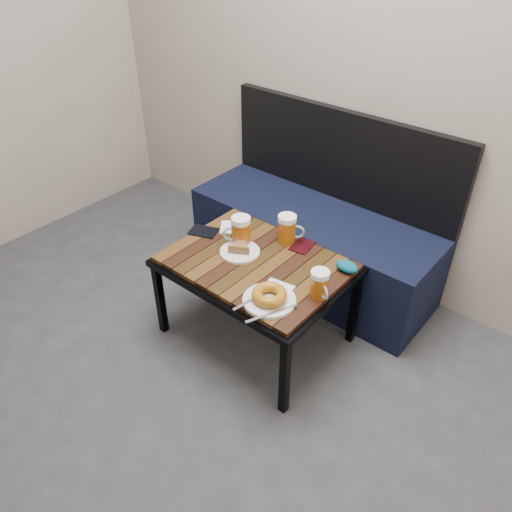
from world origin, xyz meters
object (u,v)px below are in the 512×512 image
Objects in this scene: beer_mug_centre at (287,229)px; passport_navy at (204,231)px; cafe_table at (256,268)px; passport_burgundy at (302,246)px; bench at (315,237)px; beer_mug_right at (320,284)px; knit_pouch at (347,266)px; plate_pie at (240,249)px; plate_bagel at (269,297)px; beer_mug_left at (240,231)px.

beer_mug_centre reaches higher than passport_navy.
cafe_table is 6.78× the size of passport_burgundy.
bench is 10.99× the size of beer_mug_right.
passport_navy is 0.74m from knit_pouch.
beer_mug_centre is at bearing -78.71° from bench.
knit_pouch is at bearing 23.97° from plate_pie.
plate_bagel is 0.62m from passport_navy.
beer_mug_left is 0.09m from plate_pie.
plate_bagel is at bearing 49.38° from passport_navy.
beer_mug_left is at bearing 128.51° from plate_pie.
beer_mug_centre is at bearing 177.28° from knit_pouch.
beer_mug_right is (0.35, -0.24, -0.01)m from beer_mug_centre.
passport_navy is (-0.59, 0.21, -0.02)m from plate_bagel.
beer_mug_left is at bearing 157.92° from cafe_table.
beer_mug_centre reaches higher than passport_burgundy.
plate_pie is at bearing -93.65° from bench.
plate_bagel is 2.64× the size of knit_pouch.
plate_bagel reaches higher than plate_pie.
beer_mug_left reaches higher than beer_mug_centre.
plate_bagel is (0.21, -0.41, -0.05)m from beer_mug_centre.
beer_mug_centre is 1.06× the size of passport_navy.
beer_mug_right is 0.46m from plate_pie.
beer_mug_right is 0.23m from knit_pouch.
beer_mug_left is at bearing 79.22° from passport_navy.
bench is 0.79m from beer_mug_right.
beer_mug_centre is (0.01, 0.22, 0.12)m from cafe_table.
cafe_table is at bearing 113.51° from beer_mug_left.
plate_pie is (-0.11, -0.22, -0.05)m from beer_mug_centre.
cafe_table is at bearing -154.35° from beer_mug_right.
beer_mug_centre is at bearing 179.07° from passport_burgundy.
plate_pie is at bearing -139.17° from passport_burgundy.
beer_mug_centre reaches higher than plate_bagel.
cafe_table is at bearing -150.40° from knit_pouch.
beer_mug_centre reaches higher than cafe_table.
beer_mug_left reaches higher than knit_pouch.
bench is 0.44m from passport_burgundy.
bench reaches higher than plate_bagel.
passport_burgundy is at bearing 107.19° from plate_bagel.
plate_pie reaches higher than cafe_table.
beer_mug_left reaches higher than passport_burgundy.
passport_navy is at bearing 176.81° from cafe_table.
plate_bagel is 2.09× the size of passport_navy.
beer_mug_right is 0.94× the size of passport_navy.
cafe_table is 4.43× the size of plate_pie.
bench is at bearing 86.35° from plate_pie.
plate_pie reaches higher than knit_pouch.
passport_navy is at bearing 175.08° from beer_mug_centre.
beer_mug_centre is at bearing 97.04° from passport_navy.
plate_bagel is (0.37, -0.24, -0.05)m from beer_mug_left.
cafe_table is 0.20m from beer_mug_left.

